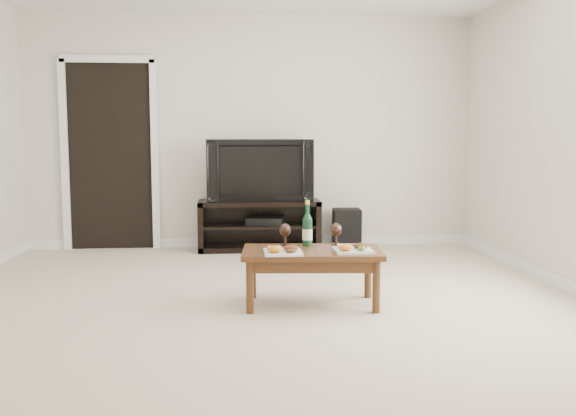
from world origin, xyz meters
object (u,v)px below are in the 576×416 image
(media_console, at_px, (259,225))
(coffee_table, at_px, (312,277))
(television, at_px, (259,170))
(subwoofer, at_px, (347,229))

(media_console, relative_size, coffee_table, 1.31)
(television, height_order, subwoofer, television)
(subwoofer, relative_size, coffee_table, 0.44)
(television, xyz_separation_m, coffee_table, (0.29, -2.37, -0.68))
(media_console, xyz_separation_m, subwoofer, (0.97, -0.02, -0.05))
(media_console, relative_size, television, 1.14)
(subwoofer, bearing_deg, television, -178.09)
(media_console, distance_m, coffee_table, 2.39)
(television, xyz_separation_m, subwoofer, (0.97, -0.02, -0.66))
(television, height_order, coffee_table, television)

